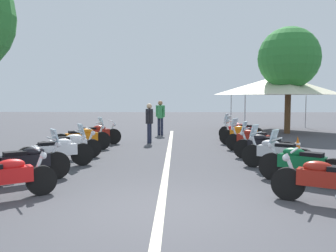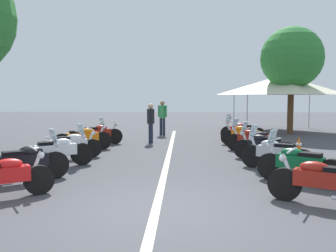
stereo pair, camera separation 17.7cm
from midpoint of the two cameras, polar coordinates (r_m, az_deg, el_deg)
The scene contains 20 objects.
ground_plane at distance 6.47m, azimuth -2.04°, elevation -13.29°, with size 80.00×80.00×0.00m, color #424247.
lane_centre_stripe at distance 11.54m, azimuth -0.47°, elevation -5.26°, with size 18.88×0.16×0.01m, color beige.
motorcycle_left_row_0 at distance 7.70m, azimuth -25.25°, elevation -7.38°, with size 1.30×1.80×0.98m.
motorcycle_left_row_1 at distance 9.02m, azimuth -21.91°, elevation -5.37°, with size 1.35×1.76×1.22m.
motorcycle_left_row_2 at distance 10.60m, azimuth -17.54°, elevation -3.81°, with size 1.27×1.88×1.21m.
motorcycle_left_row_3 at distance 11.94m, azimuth -15.74°, elevation -2.94°, with size 1.12×1.93×0.99m.
motorcycle_left_row_4 at distance 13.59m, azimuth -13.69°, elevation -1.86°, with size 1.22×1.96×1.23m.
motorcycle_left_row_5 at distance 15.08m, azimuth -11.68°, elevation -1.25°, with size 1.13×2.01×1.01m.
motorcycle_right_row_0 at distance 7.26m, azimuth 23.11°, elevation -7.96°, with size 1.11×1.87×1.00m.
motorcycle_right_row_1 at distance 8.82m, azimuth 19.60°, elevation -5.56°, with size 1.28×1.73×1.22m.
motorcycle_right_row_2 at distance 10.24m, azimuth 16.17°, elevation -4.09°, with size 1.29×1.72×1.21m.
motorcycle_right_row_3 at distance 11.74m, azimuth 14.46°, elevation -2.98°, with size 1.03×1.85×1.20m.
motorcycle_right_row_4 at distance 13.25m, azimuth 12.76°, elevation -2.08°, with size 1.35×1.81×1.20m.
motorcycle_right_row_5 at distance 14.92m, azimuth 11.39°, elevation -1.31°, with size 1.11×1.87×1.20m.
motorcycle_right_row_6 at distance 16.46m, azimuth 11.02°, elevation -0.73°, with size 1.12×1.88×1.21m.
traffic_cone_1 at distance 13.42m, azimuth 19.41°, elevation -2.88°, with size 0.36×0.36×0.61m.
bystander_0 at distance 15.46m, azimuth -3.29°, elevation 0.96°, with size 0.52×0.32×1.70m.
bystander_1 at distance 18.62m, azimuth -1.49°, elevation 1.77°, with size 0.32×0.48×1.78m.
roadside_tree_0 at distance 20.58m, azimuth 18.31°, elevation 10.11°, with size 3.28×3.28×5.69m.
event_tent at distance 21.54m, azimuth 16.94°, elevation 6.22°, with size 5.25×5.25×3.20m.
Camera 1 is at (-6.14, -0.29, 2.00)m, focal length 38.63 mm.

